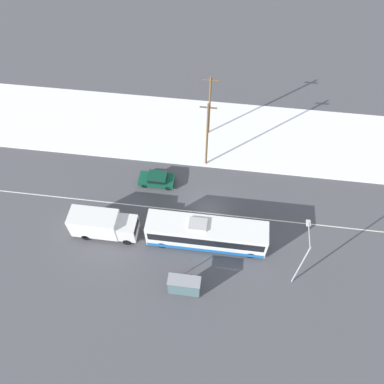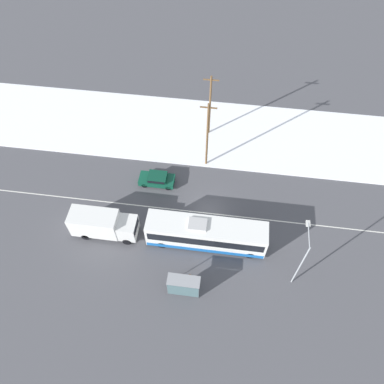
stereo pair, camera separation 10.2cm
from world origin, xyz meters
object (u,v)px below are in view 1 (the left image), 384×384
(sedan_car, at_px, (157,179))
(box_truck, at_px, (102,224))
(bus_shelter, at_px, (184,286))
(pedestrian_at_stop, at_px, (191,277))
(city_bus, at_px, (206,234))
(utility_pole_roadside, at_px, (207,135))
(utility_pole_snowlot, at_px, (210,106))
(streetlamp, at_px, (303,255))

(sedan_car, bearing_deg, box_truck, 59.27)
(box_truck, bearing_deg, bus_shelter, -30.80)
(sedan_car, xyz_separation_m, pedestrian_at_stop, (5.40, -11.49, 0.23))
(city_bus, relative_size, utility_pole_roadside, 1.28)
(bus_shelter, distance_m, utility_pole_snowlot, 21.76)
(city_bus, bearing_deg, utility_pole_snowlot, 94.96)
(city_bus, xyz_separation_m, box_truck, (-10.73, -0.24, 0.00))
(sedan_car, distance_m, bus_shelter, 13.67)
(sedan_car, height_order, streetlamp, streetlamp)
(sedan_car, distance_m, pedestrian_at_stop, 12.70)
(sedan_car, xyz_separation_m, streetlamp, (15.24, -9.65, 3.85))
(pedestrian_at_stop, bearing_deg, city_bus, 77.01)
(utility_pole_roadside, distance_m, utility_pole_snowlot, 5.24)
(sedan_car, height_order, pedestrian_at_stop, pedestrian_at_stop)
(utility_pole_roadside, bearing_deg, city_bus, -83.88)
(city_bus, bearing_deg, streetlamp, -16.88)
(sedan_car, relative_size, streetlamp, 0.56)
(sedan_car, bearing_deg, utility_pole_roadside, -145.68)
(pedestrian_at_stop, height_order, bus_shelter, bus_shelter)
(city_bus, distance_m, sedan_car, 9.55)
(box_truck, relative_size, sedan_car, 1.68)
(box_truck, relative_size, utility_pole_roadside, 0.73)
(utility_pole_snowlot, bearing_deg, utility_pole_roadside, -87.40)
(city_bus, distance_m, utility_pole_snowlot, 16.15)
(city_bus, distance_m, streetlamp, 9.63)
(sedan_car, height_order, bus_shelter, bus_shelter)
(city_bus, distance_m, bus_shelter, 5.93)
(box_truck, xyz_separation_m, bus_shelter, (9.22, -5.50, -0.07))
(pedestrian_at_stop, relative_size, utility_pole_roadside, 0.17)
(bus_shelter, xyz_separation_m, utility_pole_roadside, (0.37, 16.34, 3.22))
(pedestrian_at_stop, xyz_separation_m, utility_pole_roadside, (-0.10, 15.11, 3.92))
(box_truck, xyz_separation_m, utility_pole_roadside, (9.59, 10.84, 3.16))
(bus_shelter, distance_m, utility_pole_roadside, 16.66)
(box_truck, bearing_deg, sedan_car, 59.27)
(utility_pole_roadside, bearing_deg, bus_shelter, -91.30)
(city_bus, distance_m, utility_pole_roadside, 11.12)
(sedan_car, distance_m, utility_pole_snowlot, 10.89)
(city_bus, height_order, sedan_car, city_bus)
(city_bus, xyz_separation_m, utility_pole_roadside, (-1.14, 10.60, 3.16))
(box_truck, xyz_separation_m, streetlamp, (19.53, -2.43, 2.86))
(utility_pole_roadside, relative_size, utility_pole_snowlot, 1.07)
(box_truck, bearing_deg, city_bus, 1.26)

